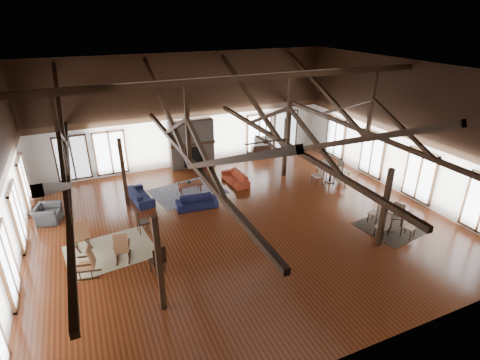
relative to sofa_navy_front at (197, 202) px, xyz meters
name	(u,v)px	position (x,y,z in m)	size (l,w,h in m)	color
floor	(241,222)	(1.26, -1.92, -0.26)	(16.00, 16.00, 0.00)	#5A2813
ceiling	(241,71)	(1.26, -1.92, 5.74)	(16.00, 14.00, 0.02)	black
wall_back	(188,111)	(1.26, 5.08, 2.74)	(16.00, 0.02, 6.00)	white
wall_front	(370,255)	(1.26, -8.92, 2.74)	(16.00, 0.02, 6.00)	white
wall_right	(402,129)	(9.26, -1.92, 2.74)	(0.02, 14.00, 6.00)	white
roof_truss	(241,127)	(1.26, -1.92, 3.77)	(15.60, 14.07, 3.14)	black
post_grid	(241,189)	(1.26, -1.92, 1.26)	(8.16, 7.16, 3.05)	black
fireplace	(192,144)	(1.26, 4.75, 1.03)	(2.50, 0.69, 2.60)	#756759
ceiling_fan	(266,141)	(1.76, -2.92, 3.47)	(1.60, 1.60, 0.75)	black
sofa_navy_front	(197,202)	(0.00, 0.00, 0.00)	(1.78, 0.70, 0.52)	#141639
sofa_navy_left	(140,195)	(-2.14, 1.65, 0.02)	(0.75, 1.92, 0.56)	#141937
sofa_orange	(235,178)	(2.54, 1.70, 0.01)	(0.73, 1.86, 0.54)	maroon
coffee_table	(190,184)	(0.18, 1.66, 0.11)	(1.14, 0.59, 0.43)	brown
vase	(189,182)	(0.15, 1.67, 0.27)	(0.19, 0.19, 0.20)	#B2B2B2
armchair	(48,214)	(-5.92, 1.33, 0.08)	(0.92, 1.05, 0.68)	#2D2C2F
side_table_lamp	(37,201)	(-6.34, 2.51, 0.20)	(0.48, 0.48, 1.23)	black
rocking_chair_a	(81,235)	(-4.74, -1.22, 0.28)	(0.71, 0.98, 1.14)	brown
rocking_chair_b	(122,247)	(-3.49, -2.59, 0.25)	(0.60, 0.91, 1.09)	brown
rocking_chair_c	(88,263)	(-4.60, -3.03, 0.25)	(0.91, 0.60, 1.09)	brown
side_chair_a	(140,220)	(-2.61, -1.08, 0.33)	(0.47, 0.47, 1.02)	black
side_chair_b	(158,259)	(-2.51, -3.86, 0.36)	(0.55, 0.55, 1.06)	black
cafe_table_near	(392,219)	(6.42, -4.78, 0.22)	(1.90, 1.90, 0.97)	black
cafe_table_far	(331,172)	(6.98, -0.08, 0.26)	(2.01, 2.01, 1.05)	black
cup_near	(392,213)	(6.37, -4.78, 0.49)	(0.12, 0.12, 0.10)	#B2B2B2
cup_far	(332,168)	(6.93, -0.17, 0.55)	(0.13, 0.13, 0.10)	#B2B2B2
tv_console	(261,150)	(5.54, 4.83, 0.04)	(1.18, 0.44, 0.59)	black
television	(262,140)	(5.58, 4.83, 0.62)	(1.01, 0.13, 0.58)	#B2B2B2
rug_tan	(110,251)	(-3.86, -1.89, -0.25)	(2.97, 2.33, 0.01)	tan
rug_navy	(188,191)	(0.10, 1.70, -0.25)	(3.23, 2.42, 0.01)	#1A2148
rug_dark	(391,227)	(6.61, -4.67, -0.25)	(2.31, 2.10, 0.01)	black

